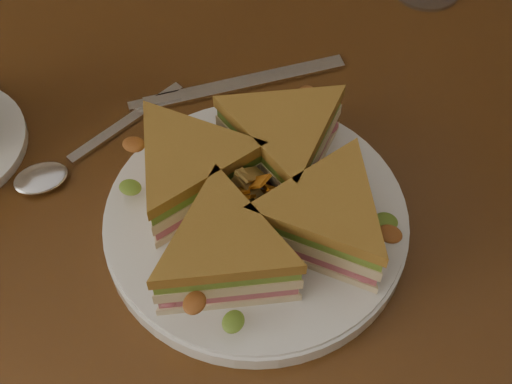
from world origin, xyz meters
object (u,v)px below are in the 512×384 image
(plate, at_px, (256,221))
(knife, at_px, (231,86))
(table, at_px, (206,233))
(spoon, at_px, (63,165))
(sandwich_wedges, at_px, (256,196))

(plate, distance_m, knife, 0.16)
(table, xyz_separation_m, spoon, (-0.11, 0.05, 0.10))
(table, relative_size, plate, 4.78)
(sandwich_wedges, height_order, knife, sandwich_wedges)
(spoon, bearing_deg, knife, -11.45)
(sandwich_wedges, xyz_separation_m, knife, (0.04, 0.16, -0.04))
(table, height_order, knife, knife)
(spoon, xyz_separation_m, knife, (0.17, 0.03, -0.00))
(table, relative_size, spoon, 6.90)
(plate, distance_m, sandwich_wedges, 0.04)
(table, distance_m, knife, 0.15)
(knife, bearing_deg, table, -121.23)
(knife, bearing_deg, spoon, -163.52)
(plate, height_order, spoon, plate)
(table, relative_size, knife, 5.58)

